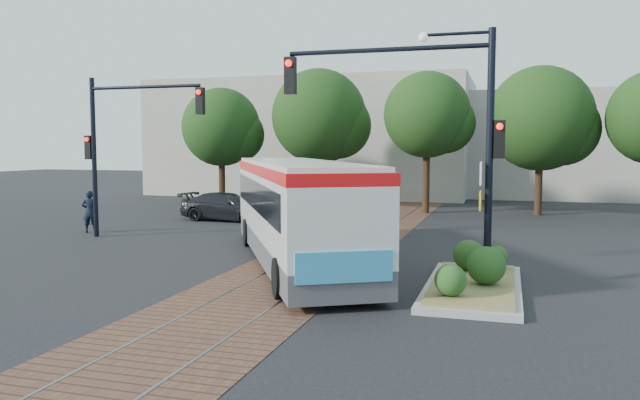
# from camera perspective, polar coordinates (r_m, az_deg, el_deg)

# --- Properties ---
(ground) EXTENTS (120.00, 120.00, 0.00)m
(ground) POSITION_cam_1_polar(r_m,az_deg,el_deg) (17.41, -2.08, -6.51)
(ground) COLOR black
(ground) RESTS_ON ground
(trackbed) EXTENTS (3.60, 40.00, 0.02)m
(trackbed) POSITION_cam_1_polar(r_m,az_deg,el_deg) (21.17, 1.44, -4.42)
(trackbed) COLOR brown
(trackbed) RESTS_ON ground
(tree_row) EXTENTS (26.40, 5.60, 7.67)m
(tree_row) POSITION_cam_1_polar(r_m,az_deg,el_deg) (32.87, 9.34, 7.34)
(tree_row) COLOR #382314
(tree_row) RESTS_ON ground
(warehouses) EXTENTS (40.00, 13.00, 8.00)m
(warehouses) POSITION_cam_1_polar(r_m,az_deg,el_deg) (45.29, 9.19, 5.37)
(warehouses) COLOR #ADA899
(warehouses) RESTS_ON ground
(city_bus) EXTENTS (7.53, 11.02, 3.02)m
(city_bus) POSITION_cam_1_polar(r_m,az_deg,el_deg) (18.27, -2.13, -0.62)
(city_bus) COLOR #464548
(city_bus) RESTS_ON ground
(traffic_island) EXTENTS (2.20, 5.20, 1.13)m
(traffic_island) POSITION_cam_1_polar(r_m,az_deg,el_deg) (15.57, 13.94, -6.79)
(traffic_island) COLOR gray
(traffic_island) RESTS_ON ground
(signal_pole_main) EXTENTS (5.49, 0.46, 6.00)m
(signal_pole_main) POSITION_cam_1_polar(r_m,az_deg,el_deg) (15.43, 10.68, 7.46)
(signal_pole_main) COLOR black
(signal_pole_main) RESTS_ON ground
(signal_pole_left) EXTENTS (4.99, 0.34, 6.00)m
(signal_pole_left) POSITION_cam_1_polar(r_m,az_deg,el_deg) (24.47, -17.88, 5.68)
(signal_pole_left) COLOR black
(signal_pole_left) RESTS_ON ground
(officer) EXTENTS (0.73, 0.63, 1.69)m
(officer) POSITION_cam_1_polar(r_m,az_deg,el_deg) (26.53, -20.30, -0.99)
(officer) COLOR black
(officer) RESTS_ON ground
(parked_car) EXTENTS (4.53, 2.01, 1.29)m
(parked_car) POSITION_cam_1_polar(r_m,az_deg,el_deg) (29.22, -8.46, -0.60)
(parked_car) COLOR black
(parked_car) RESTS_ON ground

